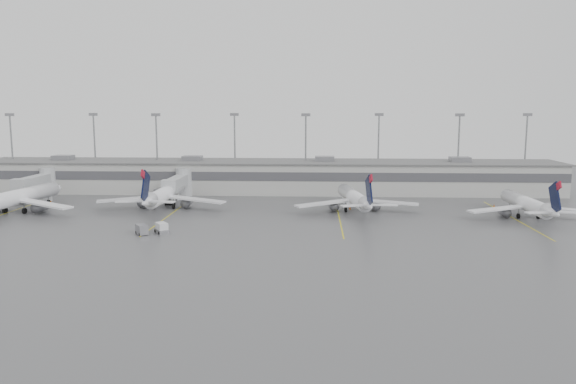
{
  "coord_description": "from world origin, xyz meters",
  "views": [
    {
      "loc": [
        12.59,
        -88.81,
        21.85
      ],
      "look_at": [
        7.07,
        24.0,
        5.0
      ],
      "focal_mm": 35.0,
      "sensor_mm": 36.0,
      "label": 1
    }
  ],
  "objects_px": {
    "jet_far_left": "(16,197)",
    "baggage_tug": "(162,229)",
    "jet_mid_left": "(164,194)",
    "jet_far_right": "(528,204)",
    "jet_mid_right": "(355,198)"
  },
  "relations": [
    {
      "from": "jet_far_right",
      "to": "baggage_tug",
      "type": "relative_size",
      "value": 8.34
    },
    {
      "from": "jet_far_left",
      "to": "jet_mid_right",
      "type": "xyz_separation_m",
      "value": [
        71.55,
        5.05,
        -0.31
      ]
    },
    {
      "from": "jet_far_left",
      "to": "jet_far_right",
      "type": "distance_m",
      "value": 105.74
    },
    {
      "from": "jet_far_left",
      "to": "jet_mid_left",
      "type": "bearing_deg",
      "value": 20.41
    },
    {
      "from": "jet_far_left",
      "to": "baggage_tug",
      "type": "distance_m",
      "value": 40.22
    },
    {
      "from": "jet_mid_right",
      "to": "jet_far_left",
      "type": "bearing_deg",
      "value": 175.58
    },
    {
      "from": "jet_far_right",
      "to": "baggage_tug",
      "type": "bearing_deg",
      "value": -167.47
    },
    {
      "from": "baggage_tug",
      "to": "jet_far_right",
      "type": "bearing_deg",
      "value": -20.72
    },
    {
      "from": "jet_mid_left",
      "to": "baggage_tug",
      "type": "xyz_separation_m",
      "value": [
        6.2,
        -24.59,
        -2.46
      ]
    },
    {
      "from": "jet_mid_left",
      "to": "baggage_tug",
      "type": "bearing_deg",
      "value": -75.64
    },
    {
      "from": "baggage_tug",
      "to": "jet_far_left",
      "type": "bearing_deg",
      "value": 119.15
    },
    {
      "from": "jet_mid_left",
      "to": "baggage_tug",
      "type": "distance_m",
      "value": 25.48
    },
    {
      "from": "jet_mid_left",
      "to": "jet_mid_right",
      "type": "relative_size",
      "value": 1.07
    },
    {
      "from": "jet_far_left",
      "to": "jet_mid_right",
      "type": "relative_size",
      "value": 1.11
    },
    {
      "from": "jet_mid_left",
      "to": "jet_far_left",
      "type": "bearing_deg",
      "value": -166.92
    }
  ]
}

